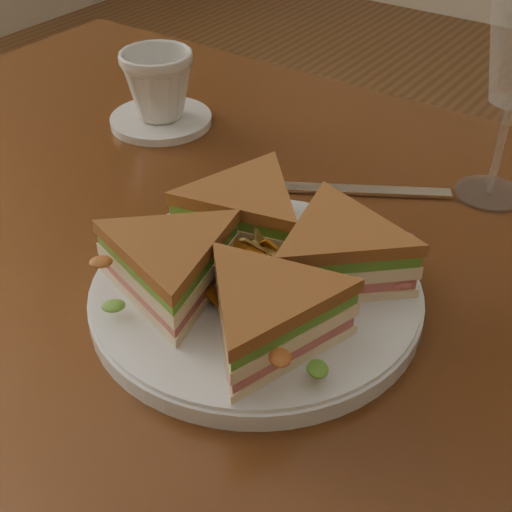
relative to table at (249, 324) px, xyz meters
The scene contains 8 objects.
table is the anchor object (origin of this frame).
plate 0.13m from the table, 49.98° to the right, with size 0.29×0.29×0.02m, color silver.
sandwich_wedges 0.17m from the table, 49.98° to the right, with size 0.30×0.30×0.06m.
crisps_mound 0.16m from the table, 49.98° to the right, with size 0.09×0.09×0.05m, color #BA6917, non-canonical shape.
spoon 0.14m from the table, 130.20° to the left, with size 0.18×0.03×0.01m.
knife 0.18m from the table, 80.29° to the left, with size 0.19×0.12×0.00m.
saucer 0.31m from the table, 147.88° to the left, with size 0.13×0.13×0.01m, color silver.
coffee_cup 0.33m from the table, 147.88° to the left, with size 0.09×0.09×0.08m, color silver.
Camera 1 is at (0.32, -0.45, 1.15)m, focal length 50.00 mm.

